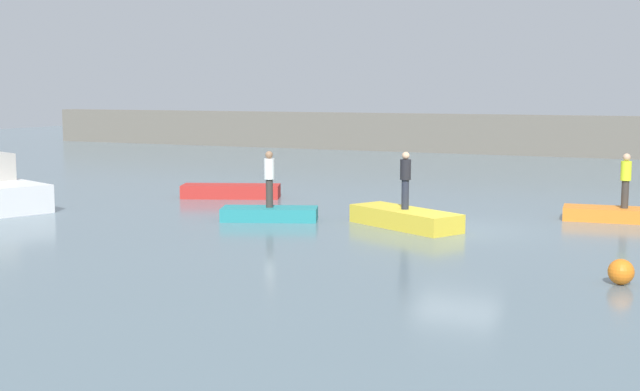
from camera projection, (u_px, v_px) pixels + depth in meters
name	position (u px, v px, depth m)	size (l,w,h in m)	color
ground_plane	(458.00, 230.00, 24.42)	(120.00, 120.00, 0.00)	slate
embankment_wall	(586.00, 136.00, 50.52)	(80.00, 1.20, 2.51)	#666056
rowboat_red	(231.00, 191.00, 31.64)	(3.68, 1.13, 0.50)	red
rowboat_teal	(270.00, 214.00, 26.14)	(2.98, 1.10, 0.41)	teal
rowboat_yellow	(405.00, 218.00, 24.81)	(3.69, 1.25, 0.54)	gold
rowboat_orange	(624.00, 215.00, 25.96)	(3.63, 1.19, 0.41)	orange
person_white_shirt	(269.00, 176.00, 25.99)	(0.32, 0.32, 1.76)	#38332D
person_dark_shirt	(405.00, 177.00, 24.66)	(0.32, 0.32, 1.71)	#232838
person_hiviz_shirt	(626.00, 178.00, 25.81)	(0.32, 0.32, 1.70)	#38332D
mooring_buoy	(621.00, 272.00, 17.53)	(0.55, 0.55, 0.55)	orange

